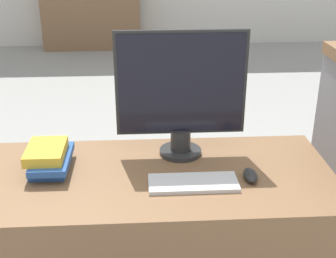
# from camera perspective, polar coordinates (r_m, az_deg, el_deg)

# --- Properties ---
(desk) EXTENTS (1.50, 0.67, 0.75)m
(desk) POSITION_cam_1_polar(r_m,az_deg,el_deg) (2.12, -1.94, -14.36)
(desk) COLOR brown
(desk) RESTS_ON ground_plane
(monitor) EXTENTS (0.55, 0.18, 0.55)m
(monitor) POSITION_cam_1_polar(r_m,az_deg,el_deg) (1.96, 1.60, 4.46)
(monitor) COLOR #282828
(monitor) RESTS_ON desk
(keyboard) EXTENTS (0.35, 0.14, 0.02)m
(keyboard) POSITION_cam_1_polar(r_m,az_deg,el_deg) (1.84, 3.09, -6.59)
(keyboard) COLOR silver
(keyboard) RESTS_ON desk
(mouse) EXTENTS (0.05, 0.11, 0.04)m
(mouse) POSITION_cam_1_polar(r_m,az_deg,el_deg) (1.89, 10.01, -5.56)
(mouse) COLOR #262626
(mouse) RESTS_ON desk
(book_stack) EXTENTS (0.17, 0.27, 0.11)m
(book_stack) POSITION_cam_1_polar(r_m,az_deg,el_deg) (1.98, -14.30, -3.46)
(book_stack) COLOR #285199
(book_stack) RESTS_ON desk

